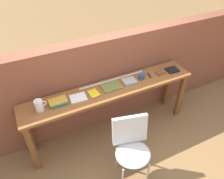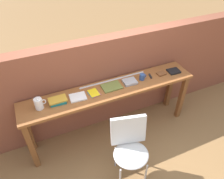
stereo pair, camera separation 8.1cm
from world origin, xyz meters
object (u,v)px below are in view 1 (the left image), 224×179
object	(u,v)px
book_open_centre	(111,87)
multitool_folded	(149,75)
pamphlet_pile_colourful	(94,93)
mug	(141,76)
pitcher_white	(39,105)
magazine_cycling	(78,98)
book_repair_rightmost	(172,70)
leather_journal_brown	(160,73)
book_stack_leftmost	(58,102)
chair_white_moulded	(132,146)

from	to	relation	value
book_open_centre	multitool_folded	bearing A→B (deg)	-0.48
pamphlet_pile_colourful	mug	xyz separation A→B (m)	(0.75, 0.02, 0.04)
pamphlet_pile_colourful	mug	size ratio (longest dim) A/B	1.67
pamphlet_pile_colourful	pitcher_white	bearing A→B (deg)	179.80
magazine_cycling	book_open_centre	size ratio (longest dim) A/B	0.79
book_open_centre	multitool_folded	xyz separation A→B (m)	(0.63, -0.00, -0.00)
pamphlet_pile_colourful	book_repair_rightmost	bearing A→B (deg)	-0.43
magazine_cycling	leather_journal_brown	xyz separation A→B (m)	(1.30, 0.01, 0.00)
mug	book_stack_leftmost	bearing A→B (deg)	179.74
chair_white_moulded	multitool_folded	distance (m)	1.10
pitcher_white	multitool_folded	world-z (taller)	pitcher_white
pitcher_white	mug	size ratio (longest dim) A/B	1.67
magazine_cycling	book_repair_rightmost	size ratio (longest dim) A/B	1.19
book_open_centre	mug	distance (m)	0.48
chair_white_moulded	pamphlet_pile_colourful	world-z (taller)	same
chair_white_moulded	pitcher_white	size ratio (longest dim) A/B	4.85
chair_white_moulded	magazine_cycling	bearing A→B (deg)	119.17
chair_white_moulded	book_repair_rightmost	bearing A→B (deg)	33.26
book_open_centre	book_repair_rightmost	bearing A→B (deg)	-2.49
book_repair_rightmost	leather_journal_brown	bearing A→B (deg)	177.43
book_open_centre	book_repair_rightmost	size ratio (longest dim) A/B	1.51
multitool_folded	leather_journal_brown	distance (m)	0.18
mug	leather_journal_brown	bearing A→B (deg)	-0.78
chair_white_moulded	pitcher_white	world-z (taller)	pitcher_white
chair_white_moulded	book_open_centre	size ratio (longest dim) A/B	3.30
book_stack_leftmost	leather_journal_brown	xyz separation A→B (m)	(1.56, -0.01, -0.02)
book_open_centre	book_repair_rightmost	world-z (taller)	book_repair_rightmost
chair_white_moulded	multitool_folded	bearing A→B (deg)	46.89
pitcher_white	book_repair_rightmost	xyz separation A→B (m)	(2.00, -0.01, -0.06)
pitcher_white	multitool_folded	distance (m)	1.61
magazine_cycling	book_repair_rightmost	world-z (taller)	book_repair_rightmost
chair_white_moulded	magazine_cycling	xyz separation A→B (m)	(-0.41, 0.74, 0.36)
magazine_cycling	multitool_folded	world-z (taller)	magazine_cycling
magazine_cycling	pamphlet_pile_colourful	size ratio (longest dim) A/B	1.16
chair_white_moulded	leather_journal_brown	distance (m)	1.22
magazine_cycling	book_open_centre	world-z (taller)	magazine_cycling
book_stack_leftmost	magazine_cycling	size ratio (longest dim) A/B	1.08
book_stack_leftmost	leather_journal_brown	world-z (taller)	book_stack_leftmost
chair_white_moulded	magazine_cycling	size ratio (longest dim) A/B	4.18
book_open_centre	leather_journal_brown	world-z (taller)	leather_journal_brown
book_stack_leftmost	magazine_cycling	world-z (taller)	book_stack_leftmost
pitcher_white	magazine_cycling	distance (m)	0.49
mug	magazine_cycling	bearing A→B (deg)	-179.26
leather_journal_brown	book_repair_rightmost	distance (m)	0.21
leather_journal_brown	multitool_folded	bearing A→B (deg)	170.27
magazine_cycling	leather_journal_brown	size ratio (longest dim) A/B	1.64
chair_white_moulded	mug	world-z (taller)	mug
book_stack_leftmost	magazine_cycling	xyz separation A→B (m)	(0.26, -0.02, -0.02)
multitool_folded	leather_journal_brown	world-z (taller)	leather_journal_brown
pitcher_white	mug	distance (m)	1.46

